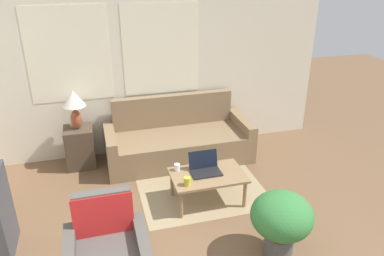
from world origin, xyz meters
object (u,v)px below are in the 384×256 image
Objects in this scene: couch at (178,141)px; coffee_table at (208,177)px; potted_plant at (281,219)px; cup_yellow at (187,181)px; laptop at (205,168)px; cup_navy at (177,167)px; table_lamp at (74,103)px.

couch reaches higher than coffee_table.
potted_plant is at bearing -69.47° from coffee_table.
potted_plant reaches higher than cup_yellow.
coffee_table is 2.46× the size of laptop.
potted_plant reaches higher than laptop.
cup_yellow is (-0.22, -1.36, 0.17)m from couch.
cup_yellow is (0.04, -0.35, 0.01)m from cup_navy.
table_lamp is at bearing 128.03° from potted_plant.
coffee_table is 1.24× the size of potted_plant.
cup_yellow is at bearing -140.84° from laptop.
coffee_table is 0.39m from cup_navy.
couch reaches higher than potted_plant.
couch is at bearing 102.00° from potted_plant.
laptop is (-0.02, 0.07, 0.10)m from coffee_table.
table_lamp is 1.70m from cup_navy.
coffee_table is at bearing -29.45° from cup_navy.
potted_plant reaches higher than coffee_table.
couch is at bearing 75.92° from cup_navy.
laptop is 1.21m from potted_plant.
coffee_table is 0.35m from cup_yellow.
coffee_table is 1.15m from potted_plant.
potted_plant is (1.88, -2.40, -0.51)m from table_lamp.
coffee_table is (0.08, -1.19, 0.08)m from couch.
coffee_table is (1.48, -1.33, -0.62)m from table_lamp.
laptop is 0.50× the size of potted_plant.
table_lamp reaches higher than coffee_table.
table_lamp is 3.09m from potted_plant.
couch is at bearing 93.87° from coffee_table.
potted_plant is (0.73, -1.26, 0.02)m from cup_navy.
coffee_table is at bearing -42.03° from table_lamp.
cup_yellow is at bearing -51.74° from table_lamp.
table_lamp reaches higher than laptop.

